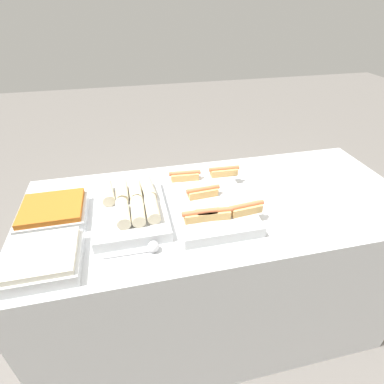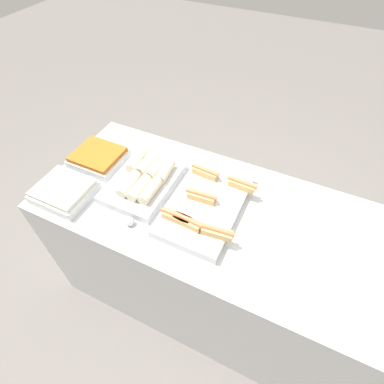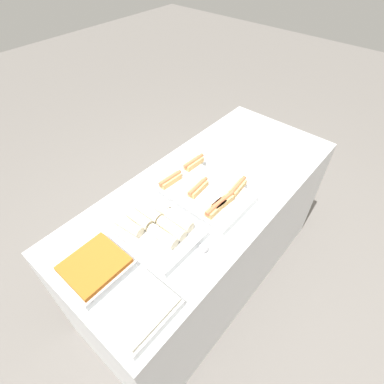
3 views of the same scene
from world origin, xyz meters
name	(u,v)px [view 3 (image 3 of 3)]	position (x,y,z in m)	size (l,w,h in m)	color
ground_plane	(203,273)	(0.00, 0.00, 0.00)	(12.00, 12.00, 0.00)	slate
counter	(205,237)	(0.00, 0.00, 0.47)	(1.86, 0.81, 0.94)	silver
tray_hotdogs	(202,191)	(-0.06, 0.00, 0.98)	(0.38, 0.56, 0.10)	silver
tray_wraps	(155,227)	(-0.42, 0.00, 0.99)	(0.31, 0.44, 0.11)	silver
tray_side_front	(139,308)	(-0.75, -0.24, 0.98)	(0.28, 0.25, 0.07)	silver
tray_side_back	(95,268)	(-0.75, 0.04, 0.98)	(0.28, 0.25, 0.07)	silver
serving_spoon_near	(201,251)	(-0.37, -0.25, 0.96)	(0.22, 0.05, 0.05)	silver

